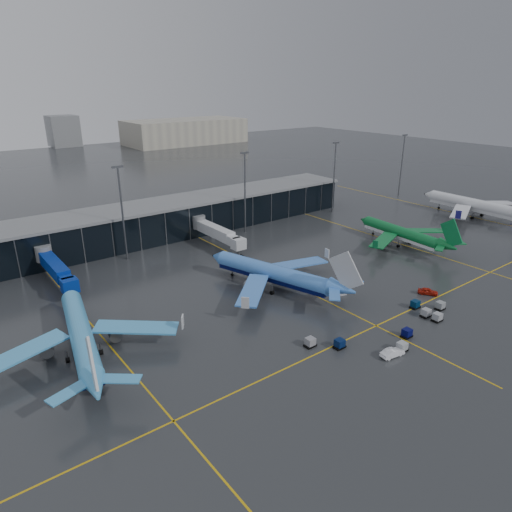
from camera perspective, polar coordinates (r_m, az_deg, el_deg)
ground at (r=97.24m, az=4.11°, el=-6.98°), size 600.00×600.00×0.00m
terminal_pier at (r=144.09m, az=-12.31°, el=4.35°), size 142.00×17.00×10.70m
jet_bridges at (r=116.68m, az=-23.74°, el=-1.43°), size 94.00×27.50×7.20m
flood_masts at (r=133.72m, az=-8.40°, el=7.06°), size 203.00×0.50×25.50m
distant_hangars at (r=352.75m, az=-19.96°, el=13.83°), size 260.00×71.00×22.00m
taxi_lines at (r=110.33m, az=4.40°, el=-3.44°), size 220.00×120.00×0.02m
airliner_arkefly at (r=86.25m, az=-21.29°, el=-7.66°), size 42.88×46.84×12.55m
airliner_klm_near at (r=105.27m, az=2.01°, el=-0.91°), size 46.00×49.35×12.54m
airliner_aer_lingus at (r=141.33m, az=17.71°, el=3.59°), size 35.48×39.53×11.28m
airliner_ba at (r=180.48m, az=25.63°, el=6.58°), size 40.67×46.00×13.80m
baggage_carts at (r=94.91m, az=17.48°, el=-8.23°), size 34.40×12.65×1.70m
mobile_airstair at (r=106.69m, az=10.34°, el=-4.18°), size 3.03×3.70×3.45m
service_van_red at (r=111.41m, az=20.70°, el=-4.16°), size 3.90×4.65×1.50m
service_van_white at (r=85.74m, az=16.68°, el=-11.49°), size 4.82×2.29×1.53m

